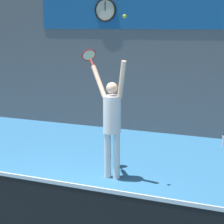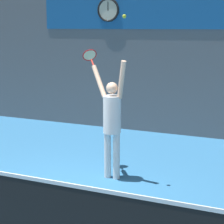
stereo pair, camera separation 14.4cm
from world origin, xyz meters
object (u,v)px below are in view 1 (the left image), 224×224
(tennis_player, at_px, (112,119))
(tennis_racket, at_px, (89,56))
(scoreboard_clock, at_px, (105,10))
(water_bottle, at_px, (224,140))
(tennis_ball, at_px, (125,16))

(tennis_player, relative_size, tennis_racket, 5.94)
(scoreboard_clock, bearing_deg, water_bottle, -9.25)
(tennis_racket, bearing_deg, water_bottle, 46.63)
(tennis_player, height_order, tennis_racket, tennis_racket)
(scoreboard_clock, distance_m, tennis_player, 4.44)
(scoreboard_clock, relative_size, tennis_player, 0.28)
(scoreboard_clock, distance_m, tennis_racket, 3.37)
(tennis_racket, distance_m, tennis_ball, 1.37)
(scoreboard_clock, bearing_deg, tennis_player, -65.37)
(tennis_player, bearing_deg, tennis_racket, 145.07)
(tennis_racket, xyz_separation_m, tennis_ball, (0.97, -0.63, 0.73))
(scoreboard_clock, height_order, tennis_racket, scoreboard_clock)
(tennis_player, distance_m, water_bottle, 3.60)
(tennis_player, relative_size, water_bottle, 7.84)
(tennis_ball, bearing_deg, scoreboard_clock, 117.44)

